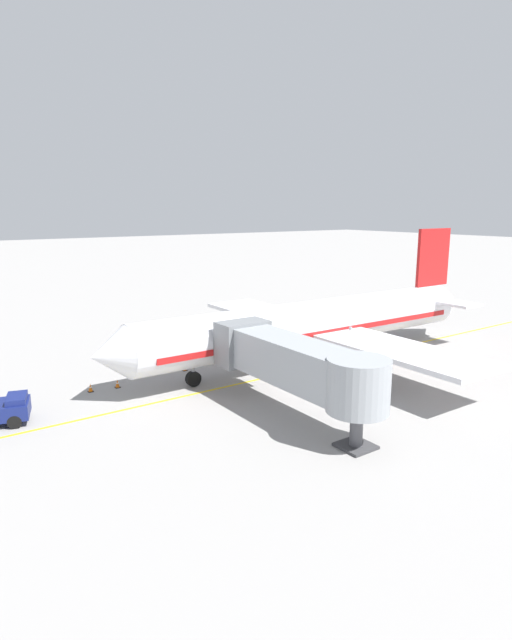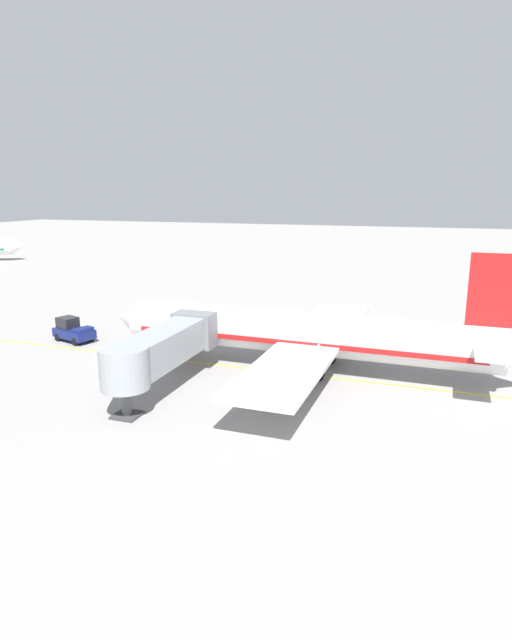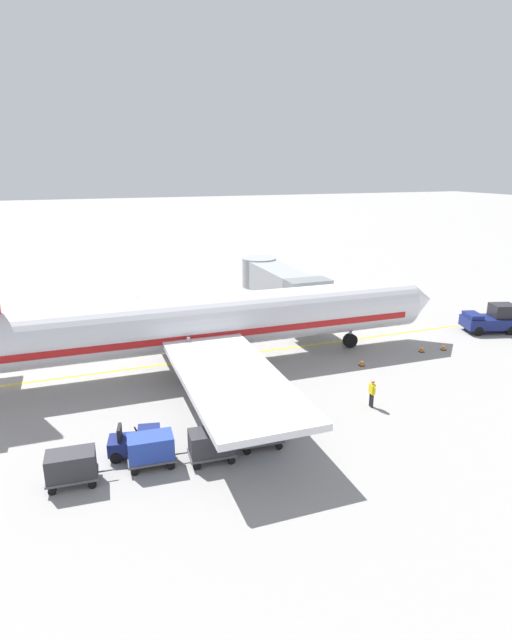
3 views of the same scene
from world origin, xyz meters
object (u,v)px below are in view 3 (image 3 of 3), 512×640
baggage_cart_front (260,429)px  ground_crew_wing_walker (372,392)px  jet_bridge (280,283)px  baggage_cart_second_in_train (212,443)px  parked_airliner (206,323)px  baggage_cart_third_in_train (151,448)px  pushback_tractor (492,319)px  baggage_tug_lead (137,442)px  safety_cone_nose_left (362,362)px  safety_cone_wing_tip (422,348)px  safety_cone_nose_right (444,346)px  baggage_cart_tail_end (71,466)px

baggage_cart_front → ground_crew_wing_walker: size_ratio=1.74×
jet_bridge → baggage_cart_second_in_train: bearing=-30.9°
jet_bridge → baggage_cart_front: size_ratio=4.59×
baggage_cart_second_in_train → ground_crew_wing_walker: (-2.18, 10.29, 0.00)m
baggage_cart_second_in_train → parked_airliner: bearing=166.0°
baggage_cart_third_in_train → pushback_tractor: bearing=108.4°
baggage_tug_lead → baggage_cart_third_in_train: size_ratio=0.91×
safety_cone_nose_left → safety_cone_wing_tip: (-0.82, 5.77, 0.00)m
ground_crew_wing_walker → safety_cone_nose_right: bearing=120.7°
safety_cone_nose_right → pushback_tractor: bearing=108.3°
jet_bridge → ground_crew_wing_walker: (17.89, -1.72, -2.50)m
pushback_tractor → baggage_tug_lead: pushback_tractor is taller
baggage_cart_second_in_train → safety_cone_wing_tip: 20.87m
jet_bridge → pushback_tractor: jet_bridge is taller
baggage_cart_second_in_train → safety_cone_nose_right: (-8.43, 20.81, -0.66)m
jet_bridge → baggage_cart_front: (19.68, -9.39, -2.51)m
baggage_cart_front → safety_cone_wing_tip: baggage_cart_front is taller
parked_airliner → baggage_cart_second_in_train: (11.67, -2.91, -2.24)m
baggage_cart_front → baggage_cart_tail_end: size_ratio=1.00×
baggage_cart_tail_end → baggage_cart_second_in_train: bearing=86.9°
pushback_tractor → baggage_cart_third_in_train: bearing=-71.6°
ground_crew_wing_walker → baggage_cart_second_in_train: bearing=-78.0°
baggage_cart_third_in_train → safety_cone_nose_right: (-7.87, 23.59, -0.66)m
ground_crew_wing_walker → parked_airliner: bearing=-142.1°
baggage_cart_second_in_train → safety_cone_nose_right: size_ratio=4.98×
parked_airliner → safety_cone_nose_right: 18.42m
pushback_tractor → baggage_cart_tail_end: 35.48m
baggage_tug_lead → baggage_cart_second_in_train: size_ratio=0.91×
pushback_tractor → safety_cone_wing_tip: bearing=-77.0°
jet_bridge → safety_cone_nose_left: (12.20, 1.18, -3.16)m
pushback_tractor → safety_cone_nose_left: bearing=-79.0°
ground_crew_wing_walker → safety_cone_nose_right: (-6.25, 10.52, -0.66)m
safety_cone_nose_right → baggage_cart_tail_end: bearing=-73.4°
baggage_cart_tail_end → safety_cone_nose_left: baggage_cart_tail_end is taller
baggage_cart_front → safety_cone_nose_right: 19.90m
baggage_cart_front → pushback_tractor: bearing=112.4°
baggage_cart_front → safety_cone_wing_tip: (-8.29, 16.34, -0.66)m
jet_bridge → safety_cone_nose_right: (11.64, 8.80, -3.16)m
pushback_tractor → baggage_cart_second_in_train: pushback_tractor is taller
baggage_cart_tail_end → safety_cone_nose_left: (-7.53, 19.48, -0.66)m
parked_airliner → baggage_cart_third_in_train: 12.68m
parked_airliner → baggage_tug_lead: 11.97m
baggage_cart_third_in_train → safety_cone_wing_tip: size_ratio=4.98×
baggage_cart_third_in_train → ground_crew_wing_walker: (-1.62, 13.07, 0.00)m
pushback_tractor → safety_cone_nose_right: pushback_tractor is taller
baggage_cart_third_in_train → safety_cone_nose_right: size_ratio=4.98×
safety_cone_nose_right → parked_airliner: bearing=-100.3°
baggage_cart_third_in_train → baggage_cart_front: bearing=88.2°
parked_airliner → baggage_cart_tail_end: 14.77m
safety_cone_wing_tip → baggage_cart_tail_end: bearing=-71.7°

